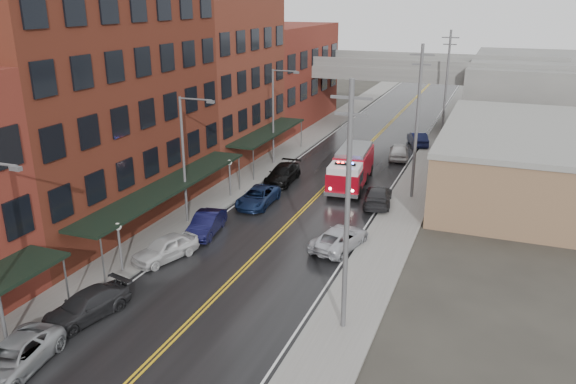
% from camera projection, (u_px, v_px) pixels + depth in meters
% --- Properties ---
extents(road, '(11.00, 160.00, 0.02)m').
position_uv_depth(road, '(306.00, 207.00, 42.88)').
color(road, black).
rests_on(road, ground).
extents(sidewalk_left, '(3.00, 160.00, 0.15)m').
position_uv_depth(sidewalk_left, '(221.00, 195.00, 45.34)').
color(sidewalk_left, slate).
rests_on(sidewalk_left, ground).
extents(sidewalk_right, '(3.00, 160.00, 0.15)m').
position_uv_depth(sidewalk_right, '(401.00, 219.00, 40.38)').
color(sidewalk_right, slate).
rests_on(sidewalk_right, ground).
extents(curb_left, '(0.30, 160.00, 0.15)m').
position_uv_depth(curb_left, '(239.00, 197.00, 44.78)').
color(curb_left, gray).
rests_on(curb_left, ground).
extents(curb_right, '(0.30, 160.00, 0.15)m').
position_uv_depth(curb_right, '(379.00, 216.00, 40.94)').
color(curb_right, gray).
rests_on(curb_right, ground).
extents(brick_building_b, '(9.00, 20.00, 18.00)m').
position_uv_depth(brick_building_b, '(89.00, 93.00, 38.28)').
color(brick_building_b, '#551F16').
rests_on(brick_building_b, ground).
extents(brick_building_c, '(9.00, 15.00, 15.00)m').
position_uv_depth(brick_building_c, '(213.00, 81.00, 54.20)').
color(brick_building_c, maroon).
rests_on(brick_building_c, ground).
extents(brick_building_far, '(9.00, 20.00, 12.00)m').
position_uv_depth(brick_building_far, '(280.00, 75.00, 70.11)').
color(brick_building_far, maroon).
rests_on(brick_building_far, ground).
extents(tan_building, '(14.00, 22.00, 5.00)m').
position_uv_depth(tan_building, '(533.00, 163.00, 45.44)').
color(tan_building, '#8C684B').
rests_on(tan_building, ground).
extents(right_far_block, '(18.00, 30.00, 8.00)m').
position_uv_depth(right_far_block, '(546.00, 91.00, 70.70)').
color(right_far_block, slate).
rests_on(right_far_block, ground).
extents(awning_1, '(2.60, 18.00, 3.09)m').
position_uv_depth(awning_1, '(169.00, 186.00, 38.28)').
color(awning_1, black).
rests_on(awning_1, ground).
extents(awning_2, '(2.60, 13.00, 3.09)m').
position_uv_depth(awning_2, '(269.00, 132.00, 53.70)').
color(awning_2, black).
rests_on(awning_2, ground).
extents(globe_lamp_1, '(0.44, 0.44, 3.12)m').
position_uv_depth(globe_lamp_1, '(119.00, 236.00, 31.96)').
color(globe_lamp_1, '#59595B').
rests_on(globe_lamp_1, ground).
extents(globe_lamp_2, '(0.44, 0.44, 3.12)m').
position_uv_depth(globe_lamp_2, '(230.00, 170.00, 44.30)').
color(globe_lamp_2, '#59595B').
rests_on(globe_lamp_2, ground).
extents(street_lamp_1, '(2.64, 0.22, 9.00)m').
position_uv_depth(street_lamp_1, '(186.00, 153.00, 38.12)').
color(street_lamp_1, '#59595B').
rests_on(street_lamp_1, ground).
extents(street_lamp_2, '(2.64, 0.22, 9.00)m').
position_uv_depth(street_lamp_2, '(276.00, 111.00, 52.22)').
color(street_lamp_2, '#59595B').
rests_on(street_lamp_2, ground).
extents(utility_pole_0, '(1.80, 0.24, 12.00)m').
position_uv_depth(utility_pole_0, '(347.00, 207.00, 25.15)').
color(utility_pole_0, '#59595B').
rests_on(utility_pole_0, ground).
extents(utility_pole_1, '(1.80, 0.24, 12.00)m').
position_uv_depth(utility_pole_1, '(417.00, 120.00, 42.77)').
color(utility_pole_1, '#59595B').
rests_on(utility_pole_1, ground).
extents(utility_pole_2, '(1.80, 0.24, 12.00)m').
position_uv_depth(utility_pole_2, '(446.00, 85.00, 60.40)').
color(utility_pole_2, '#59595B').
rests_on(utility_pole_2, ground).
extents(overpass, '(40.00, 10.00, 7.50)m').
position_uv_depth(overpass, '(392.00, 76.00, 69.12)').
color(overpass, slate).
rests_on(overpass, ground).
extents(fire_truck, '(3.86, 8.49, 3.03)m').
position_uv_depth(fire_truck, '(351.00, 167.00, 47.28)').
color(fire_truck, maroon).
rests_on(fire_truck, ground).
extents(parked_car_left_2, '(2.99, 5.20, 1.37)m').
position_uv_depth(parked_car_left_2, '(13.00, 358.00, 23.82)').
color(parked_car_left_2, '#95999C').
rests_on(parked_car_left_2, ground).
extents(parked_car_left_3, '(2.94, 5.01, 1.36)m').
position_uv_depth(parked_car_left_3, '(86.00, 306.00, 27.88)').
color(parked_car_left_3, '#252527').
rests_on(parked_car_left_3, ground).
extents(parked_car_left_4, '(3.05, 4.66, 1.48)m').
position_uv_depth(parked_car_left_4, '(165.00, 248.00, 34.15)').
color(parked_car_left_4, silver).
rests_on(parked_car_left_4, ground).
extents(parked_car_left_5, '(2.21, 4.62, 1.46)m').
position_uv_depth(parked_car_left_5, '(206.00, 224.00, 37.86)').
color(parked_car_left_5, black).
rests_on(parked_car_left_5, ground).
extents(parked_car_left_6, '(2.41, 4.97, 1.36)m').
position_uv_depth(parked_car_left_6, '(258.00, 197.00, 43.11)').
color(parked_car_left_6, '#122145').
rests_on(parked_car_left_6, ground).
extents(parked_car_left_7, '(2.32, 5.24, 1.50)m').
position_uv_depth(parked_car_left_7, '(283.00, 174.00, 48.48)').
color(parked_car_left_7, black).
rests_on(parked_car_left_7, ground).
extents(parked_car_right_0, '(3.27, 5.28, 1.36)m').
position_uv_depth(parked_car_right_0, '(340.00, 238.00, 35.70)').
color(parked_car_right_0, '#B4B7BD').
rests_on(parked_car_right_0, ground).
extents(parked_car_right_1, '(2.78, 5.29, 1.46)m').
position_uv_depth(parked_car_right_1, '(378.00, 196.00, 43.18)').
color(parked_car_right_1, '#262628').
rests_on(parked_car_right_1, ground).
extents(parked_car_right_2, '(2.58, 4.90, 1.59)m').
position_uv_depth(parked_car_right_2, '(399.00, 151.00, 55.51)').
color(parked_car_right_2, '#BCBCBC').
rests_on(parked_car_right_2, ground).
extents(parked_car_right_3, '(3.00, 4.81, 1.50)m').
position_uv_depth(parked_car_right_3, '(418.00, 139.00, 60.50)').
color(parked_car_right_3, black).
rests_on(parked_car_right_3, ground).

